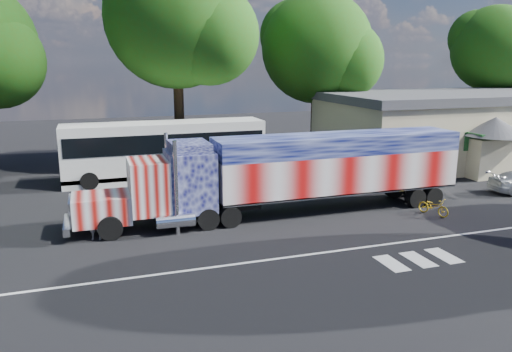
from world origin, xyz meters
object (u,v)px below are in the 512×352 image
object	(u,v)px
woman	(96,220)
tree_ne_a	(319,48)
tree_n_mid	(178,18)
coach_bus	(165,150)
tree_far_ne	(496,49)
semi_truck	(294,172)
bicycle	(433,206)

from	to	relation	value
woman	tree_ne_a	world-z (taller)	tree_ne_a
tree_ne_a	tree_n_mid	xyz separation A→B (m)	(-11.54, -2.09, 1.86)
coach_bus	woman	world-z (taller)	coach_bus
woman	tree_far_ne	size ratio (longest dim) A/B	0.14
semi_truck	woman	distance (m)	9.58
semi_truck	tree_n_mid	bearing A→B (deg)	103.71
woman	semi_truck	bearing A→B (deg)	14.65
semi_truck	woman	size ratio (longest dim) A/B	11.32
semi_truck	tree_n_mid	xyz separation A→B (m)	(-3.16, 12.96, 8.17)
tree_far_ne	tree_ne_a	size ratio (longest dim) A/B	0.95
bicycle	woman	bearing A→B (deg)	153.87
bicycle	tree_n_mid	distance (m)	20.73
semi_truck	tree_far_ne	size ratio (longest dim) A/B	1.59
tree_ne_a	tree_n_mid	distance (m)	11.87
bicycle	tree_far_ne	distance (m)	26.84
woman	bicycle	distance (m)	16.06
coach_bus	tree_n_mid	bearing A→B (deg)	63.01
tree_ne_a	tree_n_mid	world-z (taller)	tree_n_mid
semi_truck	tree_far_ne	bearing A→B (deg)	29.60
bicycle	tree_far_ne	bearing A→B (deg)	21.56
tree_n_mid	woman	bearing A→B (deg)	-114.57
coach_bus	tree_far_ne	world-z (taller)	tree_far_ne
bicycle	tree_n_mid	world-z (taller)	tree_n_mid
tree_far_ne	tree_ne_a	world-z (taller)	tree_ne_a
bicycle	tree_far_ne	size ratio (longest dim) A/B	0.13
bicycle	tree_ne_a	distance (m)	19.36
coach_bus	tree_ne_a	world-z (taller)	tree_ne_a
coach_bus	tree_far_ne	size ratio (longest dim) A/B	1.03
tree_ne_a	woman	bearing A→B (deg)	-138.36
coach_bus	tree_ne_a	distance (m)	15.79
bicycle	tree_ne_a	xyz separation A→B (m)	(1.86, 17.52, 8.02)
tree_far_ne	semi_truck	bearing A→B (deg)	-150.40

